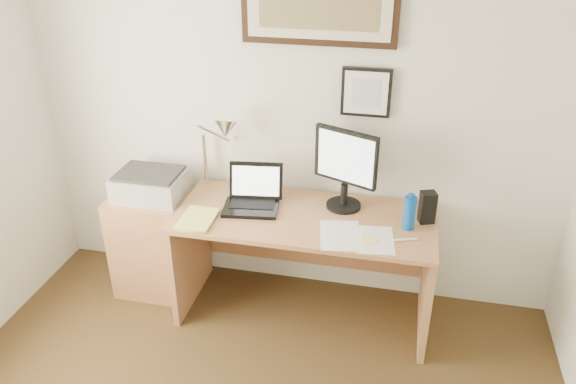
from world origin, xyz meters
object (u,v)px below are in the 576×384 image
(side_cabinet, at_px, (154,244))
(water_bottle, at_px, (409,213))
(lcd_monitor, at_px, (345,166))
(laptop, at_px, (253,198))
(book, at_px, (182,217))
(desk, at_px, (307,241))
(printer, at_px, (150,184))

(side_cabinet, relative_size, water_bottle, 3.49)
(water_bottle, relative_size, lcd_monitor, 0.40)
(laptop, bearing_deg, book, -146.96)
(desk, xyz_separation_m, laptop, (-0.34, -0.04, 0.29))
(water_bottle, distance_m, book, 1.37)
(side_cabinet, relative_size, book, 2.61)
(book, height_order, laptop, laptop)
(water_bottle, height_order, book, water_bottle)
(side_cabinet, relative_size, laptop, 1.98)
(water_bottle, height_order, laptop, laptop)
(side_cabinet, distance_m, printer, 0.45)
(printer, bearing_deg, lcd_monitor, 3.94)
(side_cabinet, distance_m, laptop, 0.85)
(laptop, relative_size, lcd_monitor, 0.71)
(side_cabinet, height_order, desk, desk)
(side_cabinet, height_order, book, book)
(laptop, height_order, printer, laptop)
(book, distance_m, printer, 0.42)
(desk, xyz_separation_m, printer, (-1.05, -0.01, 0.30))
(desk, bearing_deg, laptop, -174.05)
(laptop, distance_m, printer, 0.71)
(laptop, bearing_deg, side_cabinet, 179.95)
(book, relative_size, laptop, 0.76)
(side_cabinet, relative_size, lcd_monitor, 1.40)
(laptop, xyz_separation_m, printer, (-0.70, 0.02, 0.01))
(lcd_monitor, bearing_deg, water_bottle, -22.84)
(lcd_monitor, bearing_deg, laptop, -169.10)
(desk, bearing_deg, side_cabinet, -178.11)
(water_bottle, relative_size, printer, 0.47)
(printer, bearing_deg, book, -39.85)
(book, xyz_separation_m, lcd_monitor, (0.94, 0.36, 0.28))
(water_bottle, xyz_separation_m, printer, (-1.67, 0.08, -0.04))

